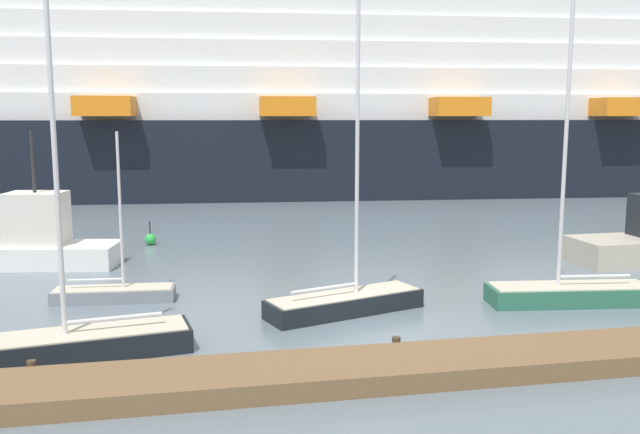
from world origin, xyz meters
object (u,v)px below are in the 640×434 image
Objects in this scene: sailboat_3 at (83,340)px; cruise_ship at (202,109)px; sailboat_2 at (570,290)px; sailboat_0 at (345,299)px; channel_buoy_1 at (150,239)px; sailboat_1 at (114,292)px; fishing_boat_1 at (32,242)px.

cruise_ship reaches higher than sailboat_3.
cruise_ship reaches higher than sailboat_2.
sailboat_0 is 8.19× the size of channel_buoy_1.
sailboat_3 is 16.94m from channel_buoy_1.
sailboat_3 is 7.64× the size of channel_buoy_1.
sailboat_2 is (8.30, -0.43, 0.02)m from sailboat_0.
channel_buoy_1 is (-7.35, 14.14, -0.19)m from sailboat_0.
sailboat_1 is (-8.05, 3.12, -0.17)m from sailboat_0.
sailboat_0 is 0.09× the size of cruise_ship.
sailboat_2 is at bearing -8.21° from sailboat_1.
sailboat_3 is 1.20× the size of fishing_boat_1.
sailboat_0 is at bearing -17.13° from sailboat_1.
fishing_boat_1 is (-4.24, 6.76, 0.80)m from sailboat_1.
sailboat_2 reaches higher than sailboat_3.
sailboat_1 is at bearing 140.32° from sailboat_0.
sailboat_2 is at bearing -68.31° from cruise_ship.
sailboat_0 is 8.31m from sailboat_2.
sailboat_1 is 5.89m from sailboat_3.
sailboat_2 reaches higher than fishing_boat_1.
sailboat_0 reaches higher than sailboat_1.
sailboat_1 is 0.05× the size of cruise_ship.
channel_buoy_1 is at bearing -36.18° from sailboat_2.
sailboat_2 is 23.04m from fishing_boat_1.
fishing_boat_1 is at bearing 126.11° from sailboat_1.
cruise_ship is (-3.98, 39.29, 6.87)m from sailboat_0.
cruise_ship is at bearing 77.25° from sailboat_0.
sailboat_2 is at bearing 178.92° from sailboat_3.
fishing_boat_1 is 6.35× the size of channel_buoy_1.
sailboat_0 is 8.74m from sailboat_3.
cruise_ship is (4.31, 42.06, 6.88)m from sailboat_3.
fishing_boat_1 is (-12.29, 9.87, 0.63)m from sailboat_0.
sailboat_3 is 42.84m from cruise_ship.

